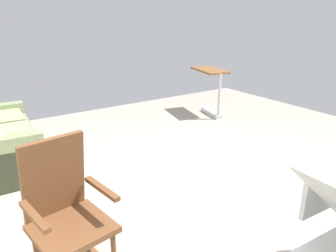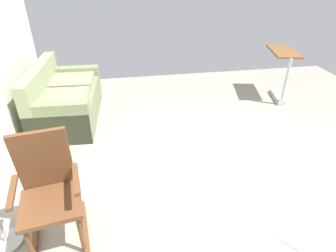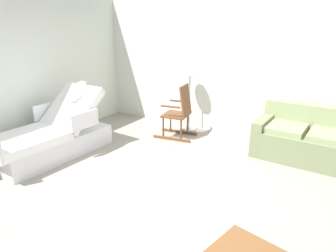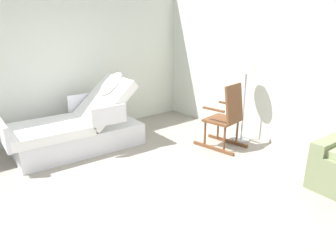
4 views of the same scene
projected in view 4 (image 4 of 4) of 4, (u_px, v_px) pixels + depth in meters
ground_plane at (151, 202)px, 3.46m from camera, size 6.83×6.83×0.00m
back_wall at (291, 63)px, 4.62m from camera, size 5.66×0.10×2.70m
side_wall at (51, 59)px, 5.06m from camera, size 0.10×5.46×2.70m
hospital_bed at (78, 130)px, 4.80m from camera, size 1.09×2.11×1.20m
rocking_chair at (226, 118)px, 4.81m from camera, size 0.82×0.58×1.05m
floor_lamp at (247, 69)px, 4.86m from camera, size 0.34×0.34×1.48m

